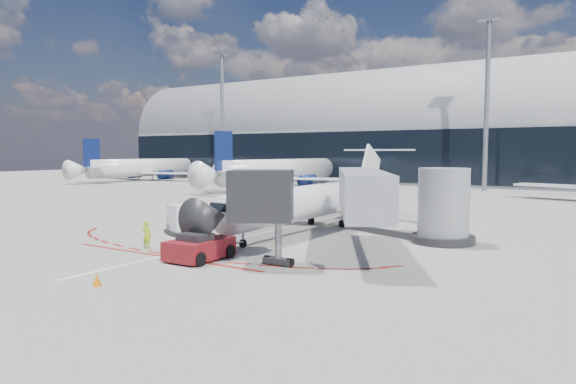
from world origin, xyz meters
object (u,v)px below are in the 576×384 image
Objects in this scene: regional_jet at (319,200)px; uld_container at (183,220)px; pushback_tug at (199,248)px; ramp_worker at (147,235)px.

regional_jet is 10.32m from uld_container.
pushback_tug is (0.15, -13.56, -1.53)m from regional_jet.
pushback_tug is 8.82m from uld_container.
pushback_tug is at bearing -89.38° from regional_jet.
ramp_worker is at bearing -109.89° from regional_jet.
ramp_worker is (-4.67, -12.90, -1.33)m from regional_jet.
regional_jet is 13.64m from pushback_tug.
uld_container is at bearing -75.66° from ramp_worker.
regional_jet reaches higher than pushback_tug.
regional_jet is 9.24× the size of uld_container.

